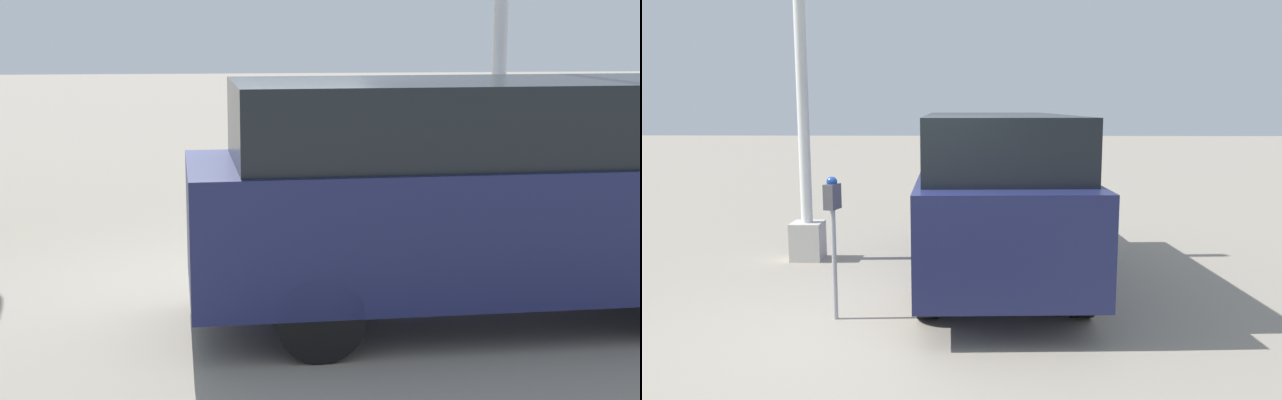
# 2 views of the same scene
# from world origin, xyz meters

# --- Properties ---
(ground_plane) EXTENTS (80.00, 80.00, 0.00)m
(ground_plane) POSITION_xyz_m (0.00, 0.00, 0.00)
(ground_plane) COLOR gray
(parking_meter_near) EXTENTS (0.22, 0.15, 1.51)m
(parking_meter_near) POSITION_xyz_m (0.34, 0.47, 1.11)
(parking_meter_near) COLOR #9E9EA3
(parking_meter_near) RESTS_ON ground
(lamp_post) EXTENTS (0.44, 0.44, 6.11)m
(lamp_post) POSITION_xyz_m (2.89, 1.44, 2.05)
(lamp_post) COLOR beige
(lamp_post) RESTS_ON ground
(parked_van) EXTENTS (5.26, 2.06, 2.11)m
(parked_van) POSITION_xyz_m (2.02, -1.24, 1.15)
(parked_van) COLOR navy
(parked_van) RESTS_ON ground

